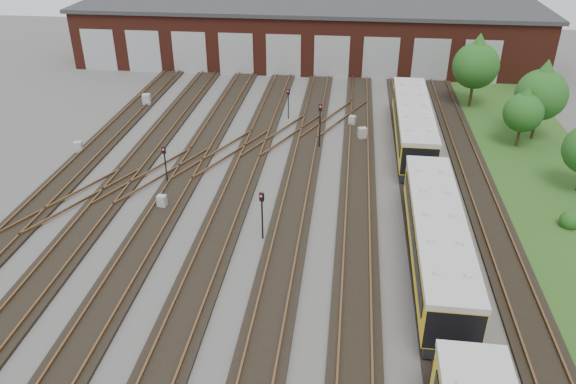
# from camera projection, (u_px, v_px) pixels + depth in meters

# --- Properties ---
(ground) EXTENTS (120.00, 120.00, 0.00)m
(ground) POSITION_uv_depth(u_px,v_px,m) (242.00, 272.00, 29.56)
(ground) COLOR #4E4B48
(ground) RESTS_ON ground
(track_network) EXTENTS (30.40, 70.00, 0.33)m
(track_network) POSITION_uv_depth(u_px,v_px,m) (241.00, 263.00, 30.04)
(track_network) COLOR black
(track_network) RESTS_ON ground
(maintenance_shed) EXTENTS (51.00, 12.50, 6.35)m
(maintenance_shed) POSITION_uv_depth(u_px,v_px,m) (308.00, 33.00, 62.76)
(maintenance_shed) COLOR #4D1D13
(maintenance_shed) RESTS_ON ground
(grass_verge) EXTENTS (8.00, 55.00, 0.05)m
(grass_verge) POSITION_uv_depth(u_px,v_px,m) (559.00, 199.00, 36.31)
(grass_verge) COLOR #1E4918
(grass_verge) RESTS_ON ground
(metro_train) EXTENTS (2.71, 46.12, 2.91)m
(metro_train) POSITION_uv_depth(u_px,v_px,m) (436.00, 239.00, 28.99)
(metro_train) COLOR black
(metro_train) RESTS_ON ground
(signal_mast_0) EXTENTS (0.24, 0.22, 2.77)m
(signal_mast_0) POSITION_uv_depth(u_px,v_px,m) (165.00, 161.00, 37.26)
(signal_mast_0) COLOR black
(signal_mast_0) RESTS_ON ground
(signal_mast_1) EXTENTS (0.25, 0.24, 2.64)m
(signal_mast_1) POSITION_uv_depth(u_px,v_px,m) (288.00, 100.00, 47.86)
(signal_mast_1) COLOR black
(signal_mast_1) RESTS_ON ground
(signal_mast_2) EXTENTS (0.27, 0.25, 3.60)m
(signal_mast_2) POSITION_uv_depth(u_px,v_px,m) (320.00, 121.00, 42.13)
(signal_mast_2) COLOR black
(signal_mast_2) RESTS_ON ground
(signal_mast_3) EXTENTS (0.28, 0.26, 2.97)m
(signal_mast_3) POSITION_uv_depth(u_px,v_px,m) (262.00, 210.00, 31.42)
(signal_mast_3) COLOR black
(signal_mast_3) RESTS_ON ground
(relay_cabinet_0) EXTENTS (0.64, 0.56, 0.94)m
(relay_cabinet_0) POSITION_uv_depth(u_px,v_px,m) (78.00, 148.00, 42.25)
(relay_cabinet_0) COLOR #A0A2A5
(relay_cabinet_0) RESTS_ON ground
(relay_cabinet_1) EXTENTS (0.71, 0.61, 1.11)m
(relay_cabinet_1) POSITION_uv_depth(u_px,v_px,m) (147.00, 100.00, 51.26)
(relay_cabinet_1) COLOR #A0A2A5
(relay_cabinet_1) RESTS_ON ground
(relay_cabinet_2) EXTENTS (0.59, 0.51, 0.89)m
(relay_cabinet_2) POSITION_uv_depth(u_px,v_px,m) (162.00, 202.00, 35.11)
(relay_cabinet_2) COLOR #A0A2A5
(relay_cabinet_2) RESTS_ON ground
(relay_cabinet_3) EXTENTS (0.75, 0.69, 1.03)m
(relay_cabinet_3) POSITION_uv_depth(u_px,v_px,m) (362.00, 134.00, 44.44)
(relay_cabinet_3) COLOR #A0A2A5
(relay_cabinet_3) RESTS_ON ground
(relay_cabinet_4) EXTENTS (0.64, 0.59, 0.89)m
(relay_cabinet_4) POSITION_uv_depth(u_px,v_px,m) (352.00, 121.00, 47.04)
(relay_cabinet_4) COLOR #A0A2A5
(relay_cabinet_4) RESTS_ON ground
(tree_0) EXTENTS (4.05, 4.05, 6.71)m
(tree_0) POSITION_uv_depth(u_px,v_px,m) (477.00, 60.00, 49.21)
(tree_0) COLOR #372918
(tree_0) RESTS_ON ground
(tree_1) EXTENTS (2.96, 2.96, 4.91)m
(tree_1) POSITION_uv_depth(u_px,v_px,m) (524.00, 108.00, 42.05)
(tree_1) COLOR #372918
(tree_1) RESTS_ON ground
(tree_2) EXTENTS (3.91, 3.91, 6.48)m
(tree_2) POSITION_uv_depth(u_px,v_px,m) (543.00, 89.00, 42.83)
(tree_2) COLOR #372918
(tree_2) RESTS_ON ground
(bush_0) EXTENTS (1.18, 1.18, 1.18)m
(bush_0) POSITION_uv_depth(u_px,v_px,m) (570.00, 218.00, 33.13)
(bush_0) COLOR #1F4A15
(bush_0) RESTS_ON ground
(bush_1) EXTENTS (1.65, 1.65, 1.65)m
(bush_1) POSITION_uv_depth(u_px,v_px,m) (520.00, 111.00, 48.01)
(bush_1) COLOR #1F4A15
(bush_1) RESTS_ON ground
(bush_2) EXTENTS (1.16, 1.16, 1.16)m
(bush_2) POSITION_uv_depth(u_px,v_px,m) (481.00, 75.00, 57.83)
(bush_2) COLOR #1F4A15
(bush_2) RESTS_ON ground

